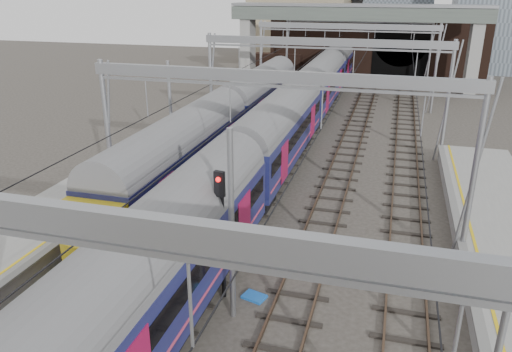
% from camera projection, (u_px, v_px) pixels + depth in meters
% --- Properties ---
extents(ground, '(160.00, 160.00, 0.00)m').
position_uv_depth(ground, '(214.00, 352.00, 16.19)').
color(ground, '#38332D').
rests_on(ground, ground).
extents(platform_left, '(4.32, 55.00, 1.12)m').
position_uv_depth(platform_left, '(5.00, 256.00, 20.81)').
color(platform_left, gray).
rests_on(platform_left, ground).
extents(tracks, '(14.40, 80.00, 0.22)m').
position_uv_depth(tracks, '(301.00, 185.00, 29.67)').
color(tracks, '#4C3828').
rests_on(tracks, ground).
extents(overhead_line, '(16.80, 80.00, 8.00)m').
position_uv_depth(overhead_line, '(323.00, 59.00, 33.15)').
color(overhead_line, gray).
rests_on(overhead_line, ground).
extents(retaining_wall, '(28.00, 2.75, 9.00)m').
position_uv_depth(retaining_wall, '(371.00, 45.00, 60.97)').
color(retaining_wall, black).
rests_on(retaining_wall, ground).
extents(overbridge, '(28.00, 3.00, 9.25)m').
position_uv_depth(overbridge, '(356.00, 23.00, 54.94)').
color(overbridge, gray).
rests_on(overbridge, ground).
extents(train_main, '(2.88, 66.53, 4.93)m').
position_uv_depth(train_main, '(303.00, 103.00, 38.81)').
color(train_main, black).
rests_on(train_main, ground).
extents(train_second, '(2.82, 32.66, 4.85)m').
position_uv_depth(train_second, '(227.00, 121.00, 34.04)').
color(train_second, black).
rests_on(train_second, ground).
extents(signal_near_centre, '(0.39, 0.48, 5.18)m').
position_uv_depth(signal_near_centre, '(222.00, 221.00, 17.89)').
color(signal_near_centre, black).
rests_on(signal_near_centre, ground).
extents(equip_cover_b, '(0.99, 0.82, 0.10)m').
position_uv_depth(equip_cover_b, '(254.00, 297.00, 18.99)').
color(equip_cover_b, blue).
rests_on(equip_cover_b, ground).
extents(equip_cover_c, '(0.87, 0.71, 0.09)m').
position_uv_depth(equip_cover_c, '(341.00, 249.00, 22.44)').
color(equip_cover_c, blue).
rests_on(equip_cover_c, ground).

